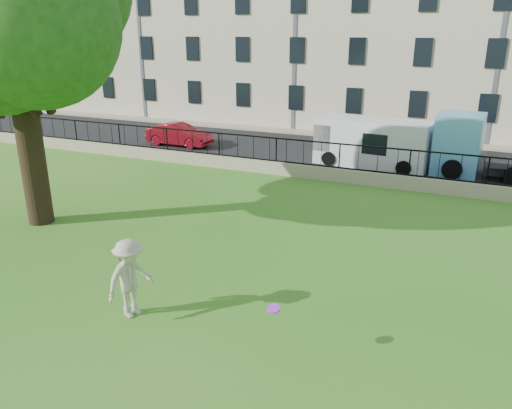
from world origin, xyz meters
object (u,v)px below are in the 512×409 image
at_px(man, 130,278).
at_px(frisbee, 274,309).
at_px(tree, 8,4).
at_px(white_van, 373,143).
at_px(red_sedan, 179,135).

distance_m(man, frisbee, 3.63).
relative_size(tree, white_van, 1.96).
xyz_separation_m(man, white_van, (2.30, 16.26, 0.18)).
relative_size(red_sedan, white_van, 0.72).
distance_m(tree, red_sedan, 14.24).
xyz_separation_m(man, frisbee, (3.63, -0.13, 0.15)).
relative_size(tree, red_sedan, 2.72).
relative_size(frisbee, white_van, 0.05).
bearing_deg(frisbee, man, 177.93).
height_order(tree, white_van, tree).
bearing_deg(white_van, man, -92.28).
height_order(tree, man, tree).
bearing_deg(red_sedan, frisbee, -141.84).
bearing_deg(frisbee, white_van, 94.63).
distance_m(man, red_sedan, 18.54).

